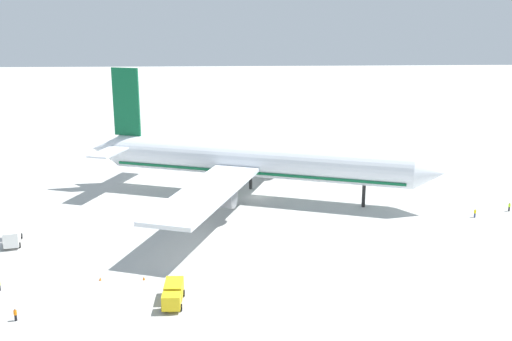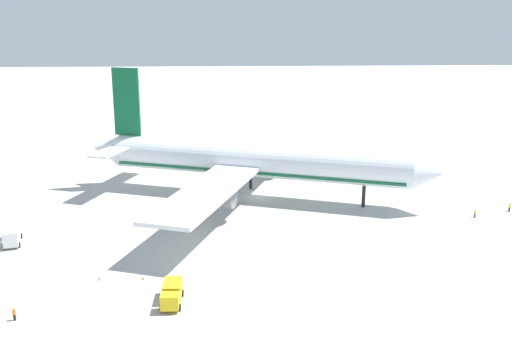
{
  "view_description": "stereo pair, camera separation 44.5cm",
  "coord_description": "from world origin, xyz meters",
  "px_view_note": "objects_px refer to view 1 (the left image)",
  "views": [
    {
      "loc": [
        -6.12,
        -116.23,
        37.06
      ],
      "look_at": [
        -0.29,
        -0.45,
        5.83
      ],
      "focal_mm": 41.66,
      "sensor_mm": 36.0,
      "label": 1
    },
    {
      "loc": [
        -5.67,
        -116.25,
        37.06
      ],
      "look_at": [
        -0.29,
        -0.45,
        5.83
      ],
      "focal_mm": 41.66,
      "sensor_mm": 36.0,
      "label": 2
    }
  ],
  "objects_px": {
    "service_truck_2": "(173,293)",
    "ground_worker_1": "(509,207)",
    "ground_worker_3": "(475,213)",
    "traffic_cone_0": "(144,278)",
    "airliner": "(251,161)",
    "traffic_cone_1": "(100,279)",
    "service_truck_1": "(12,235)",
    "baggage_cart_0": "(134,145)",
    "ground_worker_0": "(15,315)"
  },
  "relations": [
    {
      "from": "service_truck_1",
      "to": "ground_worker_3",
      "type": "xyz_separation_m",
      "value": [
        81.15,
        8.97,
        -0.73
      ]
    },
    {
      "from": "ground_worker_0",
      "to": "traffic_cone_0",
      "type": "relative_size",
      "value": 2.95
    },
    {
      "from": "ground_worker_1",
      "to": "traffic_cone_1",
      "type": "bearing_deg",
      "value": -159.69
    },
    {
      "from": "traffic_cone_0",
      "to": "traffic_cone_1",
      "type": "bearing_deg",
      "value": 178.6
    },
    {
      "from": "ground_worker_0",
      "to": "traffic_cone_0",
      "type": "xyz_separation_m",
      "value": [
        14.3,
        10.82,
        -0.55
      ]
    },
    {
      "from": "airliner",
      "to": "traffic_cone_1",
      "type": "bearing_deg",
      "value": -121.16
    },
    {
      "from": "airliner",
      "to": "ground_worker_3",
      "type": "height_order",
      "value": "airliner"
    },
    {
      "from": "service_truck_1",
      "to": "traffic_cone_0",
      "type": "height_order",
      "value": "service_truck_1"
    },
    {
      "from": "ground_worker_0",
      "to": "traffic_cone_0",
      "type": "distance_m",
      "value": 17.94
    },
    {
      "from": "service_truck_2",
      "to": "traffic_cone_1",
      "type": "relative_size",
      "value": 11.44
    },
    {
      "from": "service_truck_2",
      "to": "baggage_cart_0",
      "type": "height_order",
      "value": "service_truck_2"
    },
    {
      "from": "ground_worker_3",
      "to": "ground_worker_0",
      "type": "bearing_deg",
      "value": -154.48
    },
    {
      "from": "ground_worker_0",
      "to": "ground_worker_3",
      "type": "distance_m",
      "value": 79.96
    },
    {
      "from": "service_truck_2",
      "to": "traffic_cone_0",
      "type": "relative_size",
      "value": 11.44
    },
    {
      "from": "baggage_cart_0",
      "to": "traffic_cone_1",
      "type": "bearing_deg",
      "value": -84.81
    },
    {
      "from": "baggage_cart_0",
      "to": "traffic_cone_1",
      "type": "relative_size",
      "value": 5.33
    },
    {
      "from": "baggage_cart_0",
      "to": "traffic_cone_1",
      "type": "distance_m",
      "value": 85.56
    },
    {
      "from": "airliner",
      "to": "ground_worker_1",
      "type": "height_order",
      "value": "airliner"
    },
    {
      "from": "service_truck_1",
      "to": "traffic_cone_0",
      "type": "relative_size",
      "value": 12.67
    },
    {
      "from": "airliner",
      "to": "baggage_cart_0",
      "type": "relative_size",
      "value": 25.7
    },
    {
      "from": "airliner",
      "to": "service_truck_2",
      "type": "height_order",
      "value": "airliner"
    },
    {
      "from": "airliner",
      "to": "ground_worker_3",
      "type": "distance_m",
      "value": 44.02
    },
    {
      "from": "ground_worker_3",
      "to": "traffic_cone_0",
      "type": "relative_size",
      "value": 3.02
    },
    {
      "from": "service_truck_1",
      "to": "baggage_cart_0",
      "type": "distance_m",
      "value": 71.32
    },
    {
      "from": "service_truck_2",
      "to": "traffic_cone_0",
      "type": "distance_m",
      "value": 8.68
    },
    {
      "from": "airliner",
      "to": "ground_worker_0",
      "type": "height_order",
      "value": "airliner"
    },
    {
      "from": "ground_worker_3",
      "to": "traffic_cone_0",
      "type": "distance_m",
      "value": 62.51
    },
    {
      "from": "airliner",
      "to": "ground_worker_0",
      "type": "xyz_separation_m",
      "value": [
        -31.29,
        -49.3,
        -6.86
      ]
    },
    {
      "from": "ground_worker_1",
      "to": "traffic_cone_0",
      "type": "relative_size",
      "value": 3.07
    },
    {
      "from": "baggage_cart_0",
      "to": "ground_worker_0",
      "type": "bearing_deg",
      "value": -90.22
    },
    {
      "from": "ground_worker_3",
      "to": "traffic_cone_1",
      "type": "xyz_separation_m",
      "value": [
        -64.05,
        -23.48,
        -0.57
      ]
    },
    {
      "from": "service_truck_2",
      "to": "ground_worker_1",
      "type": "bearing_deg",
      "value": 29.07
    },
    {
      "from": "service_truck_1",
      "to": "traffic_cone_1",
      "type": "relative_size",
      "value": 12.67
    },
    {
      "from": "service_truck_1",
      "to": "baggage_cart_0",
      "type": "height_order",
      "value": "service_truck_1"
    },
    {
      "from": "ground_worker_0",
      "to": "traffic_cone_0",
      "type": "height_order",
      "value": "ground_worker_0"
    },
    {
      "from": "ground_worker_0",
      "to": "ground_worker_1",
      "type": "distance_m",
      "value": 88.59
    },
    {
      "from": "service_truck_1",
      "to": "traffic_cone_1",
      "type": "xyz_separation_m",
      "value": [
        17.1,
        -14.51,
        -1.3
      ]
    },
    {
      "from": "ground_worker_3",
      "to": "traffic_cone_0",
      "type": "xyz_separation_m",
      "value": [
        -57.87,
        -23.63,
        -0.57
      ]
    },
    {
      "from": "service_truck_2",
      "to": "traffic_cone_0",
      "type": "xyz_separation_m",
      "value": [
        -4.79,
        7.15,
        -1.13
      ]
    },
    {
      "from": "service_truck_2",
      "to": "ground_worker_1",
      "type": "distance_m",
      "value": 69.92
    },
    {
      "from": "service_truck_2",
      "to": "traffic_cone_1",
      "type": "xyz_separation_m",
      "value": [
        -10.97,
        7.3,
        -1.13
      ]
    },
    {
      "from": "service_truck_2",
      "to": "airliner",
      "type": "bearing_deg",
      "value": 75.03
    },
    {
      "from": "service_truck_1",
      "to": "traffic_cone_1",
      "type": "distance_m",
      "value": 22.46
    },
    {
      "from": "ground_worker_0",
      "to": "traffic_cone_1",
      "type": "xyz_separation_m",
      "value": [
        8.12,
        10.97,
        -0.55
      ]
    },
    {
      "from": "traffic_cone_0",
      "to": "ground_worker_0",
      "type": "bearing_deg",
      "value": -142.89
    },
    {
      "from": "service_truck_2",
      "to": "ground_worker_3",
      "type": "bearing_deg",
      "value": 30.11
    },
    {
      "from": "ground_worker_1",
      "to": "ground_worker_0",
      "type": "bearing_deg",
      "value": -154.85
    },
    {
      "from": "ground_worker_1",
      "to": "ground_worker_3",
      "type": "bearing_deg",
      "value": -158.28
    },
    {
      "from": "airliner",
      "to": "ground_worker_0",
      "type": "distance_m",
      "value": 58.79
    },
    {
      "from": "airliner",
      "to": "ground_worker_0",
      "type": "relative_size",
      "value": 46.35
    }
  ]
}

